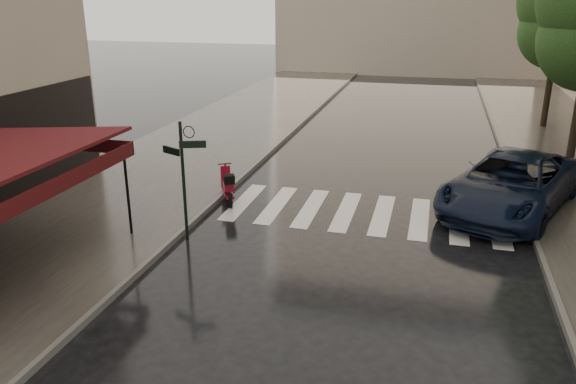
% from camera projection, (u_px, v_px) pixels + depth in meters
% --- Properties ---
extents(ground, '(120.00, 120.00, 0.00)m').
position_uv_depth(ground, '(180.00, 304.00, 11.47)').
color(ground, black).
rests_on(ground, ground).
extents(sidewalk_near, '(6.00, 60.00, 0.12)m').
position_uv_depth(sidewalk_near, '(205.00, 144.00, 23.47)').
color(sidewalk_near, '#38332D').
rests_on(sidewalk_near, ground).
extents(curb_near, '(0.12, 60.00, 0.16)m').
position_uv_depth(curb_near, '(275.00, 148.00, 22.73)').
color(curb_near, '#595651').
rests_on(curb_near, ground).
extents(curb_far, '(0.12, 60.00, 0.16)m').
position_uv_depth(curb_far, '(507.00, 164.00, 20.59)').
color(curb_far, '#595651').
rests_on(curb_far, ground).
extents(crosswalk, '(7.85, 3.20, 0.01)m').
position_uv_depth(crosswalk, '(364.00, 213.00, 16.22)').
color(crosswalk, silver).
rests_on(crosswalk, ground).
extents(signpost, '(1.17, 0.29, 3.10)m').
position_uv_depth(signpost, '(183.00, 172.00, 13.88)').
color(signpost, black).
rests_on(signpost, ground).
extents(tree_far, '(3.80, 3.80, 8.16)m').
position_uv_depth(tree_far, '(561.00, 6.00, 24.63)').
color(tree_far, black).
rests_on(tree_far, sidewalk_far).
extents(scooter, '(0.89, 1.45, 1.05)m').
position_uv_depth(scooter, '(228.00, 186.00, 16.96)').
color(scooter, black).
rests_on(scooter, ground).
extents(parked_car, '(4.85, 6.59, 1.66)m').
position_uv_depth(parked_car, '(511.00, 184.00, 16.11)').
color(parked_car, black).
rests_on(parked_car, ground).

